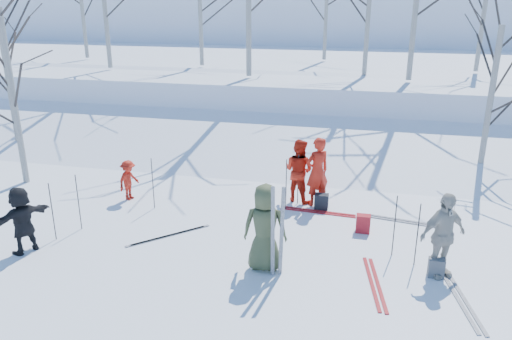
% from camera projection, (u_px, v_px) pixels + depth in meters
% --- Properties ---
extents(ground, '(120.00, 120.00, 0.00)m').
position_uv_depth(ground, '(240.00, 250.00, 10.66)').
color(ground, white).
rests_on(ground, ground).
extents(snow_ramp, '(70.00, 9.49, 4.12)m').
position_uv_depth(snow_ramp, '(293.00, 150.00, 17.05)').
color(snow_ramp, white).
rests_on(snow_ramp, ground).
extents(snow_plateau, '(70.00, 18.00, 2.20)m').
position_uv_depth(snow_plateau, '(324.00, 80.00, 25.96)').
color(snow_plateau, white).
rests_on(snow_plateau, ground).
extents(far_hill, '(90.00, 30.00, 6.00)m').
position_uv_depth(far_hill, '(349.00, 33.00, 44.93)').
color(far_hill, white).
rests_on(far_hill, ground).
extents(skier_olive_center, '(0.92, 0.65, 1.77)m').
position_uv_depth(skier_olive_center, '(265.00, 228.00, 9.66)').
color(skier_olive_center, '#404A2C').
rests_on(skier_olive_center, ground).
extents(skier_red_north, '(0.78, 0.75, 1.80)m').
position_uv_depth(skier_red_north, '(317.00, 172.00, 12.70)').
color(skier_red_north, red).
rests_on(skier_red_north, ground).
extents(skier_redor_behind, '(1.00, 0.90, 1.68)m').
position_uv_depth(skier_redor_behind, '(299.00, 171.00, 12.97)').
color(skier_redor_behind, red).
rests_on(skier_redor_behind, ground).
extents(skier_red_seated, '(0.55, 0.77, 1.08)m').
position_uv_depth(skier_red_seated, '(129.00, 180.00, 13.16)').
color(skier_red_seated, red).
rests_on(skier_red_seated, ground).
extents(skier_cream_east, '(1.06, 0.90, 1.71)m').
position_uv_depth(skier_cream_east, '(443.00, 235.00, 9.43)').
color(skier_cream_east, beige).
rests_on(skier_cream_east, ground).
extents(skier_grey_west, '(0.99, 1.40, 1.46)m').
position_uv_depth(skier_grey_west, '(22.00, 220.00, 10.37)').
color(skier_grey_west, black).
rests_on(skier_grey_west, ground).
extents(dog, '(0.40, 0.67, 0.53)m').
position_uv_depth(dog, '(268.00, 230.00, 10.98)').
color(dog, black).
rests_on(dog, ground).
extents(upright_ski_left, '(0.09, 0.16, 1.90)m').
position_uv_depth(upright_ski_left, '(273.00, 232.00, 9.33)').
color(upright_ski_left, silver).
rests_on(upright_ski_left, ground).
extents(upright_ski_right, '(0.15, 0.23, 1.89)m').
position_uv_depth(upright_ski_right, '(282.00, 232.00, 9.34)').
color(upright_ski_right, silver).
rests_on(upright_ski_right, ground).
extents(ski_pair_a, '(0.90, 1.97, 0.02)m').
position_uv_depth(ski_pair_a, '(463.00, 302.00, 8.83)').
color(ski_pair_a, silver).
rests_on(ski_pair_a, ground).
extents(ski_pair_b, '(0.82, 1.97, 0.02)m').
position_uv_depth(ski_pair_b, '(375.00, 283.00, 9.40)').
color(ski_pair_b, '#A2171B').
rests_on(ski_pair_b, ground).
extents(ski_pair_c, '(2.10, 2.10, 0.02)m').
position_uv_depth(ski_pair_c, '(169.00, 236.00, 11.27)').
color(ski_pair_c, silver).
rests_on(ski_pair_c, ground).
extents(ski_pair_e, '(0.48, 1.93, 0.02)m').
position_uv_depth(ski_pair_e, '(318.00, 212.00, 12.52)').
color(ski_pair_e, '#A2171B').
rests_on(ski_pair_e, ground).
extents(ski_pair_f, '(0.81, 1.96, 0.02)m').
position_uv_depth(ski_pair_f, '(409.00, 222.00, 11.96)').
color(ski_pair_f, silver).
rests_on(ski_pair_f, ground).
extents(ski_pole_a, '(0.02, 0.02, 1.34)m').
position_uv_depth(ski_pole_a, '(78.00, 202.00, 11.40)').
color(ski_pole_a, black).
rests_on(ski_pole_a, ground).
extents(ski_pole_b, '(0.02, 0.02, 1.34)m').
position_uv_depth(ski_pole_b, '(417.00, 235.00, 9.84)').
color(ski_pole_b, black).
rests_on(ski_pole_b, ground).
extents(ski_pole_c, '(0.02, 0.02, 1.34)m').
position_uv_depth(ski_pole_c, '(298.00, 179.00, 12.83)').
color(ski_pole_c, black).
rests_on(ski_pole_c, ground).
extents(ski_pole_d, '(0.02, 0.02, 1.34)m').
position_uv_depth(ski_pole_d, '(395.00, 226.00, 10.22)').
color(ski_pole_d, black).
rests_on(ski_pole_d, ground).
extents(ski_pole_e, '(0.02, 0.02, 1.34)m').
position_uv_depth(ski_pole_e, '(286.00, 185.00, 12.46)').
color(ski_pole_e, black).
rests_on(ski_pole_e, ground).
extents(ski_pole_f, '(0.02, 0.02, 1.34)m').
position_uv_depth(ski_pole_f, '(153.00, 184.00, 12.54)').
color(ski_pole_f, black).
rests_on(ski_pole_f, ground).
extents(ski_pole_g, '(0.02, 0.02, 1.34)m').
position_uv_depth(ski_pole_g, '(52.00, 212.00, 10.90)').
color(ski_pole_g, black).
rests_on(ski_pole_g, ground).
extents(backpack_red, '(0.32, 0.22, 0.42)m').
position_uv_depth(backpack_red, '(363.00, 224.00, 11.40)').
color(backpack_red, '#A71921').
rests_on(backpack_red, ground).
extents(backpack_grey, '(0.30, 0.20, 0.38)m').
position_uv_depth(backpack_grey, '(436.00, 268.00, 9.59)').
color(backpack_grey, '#54585B').
rests_on(backpack_grey, ground).
extents(backpack_dark, '(0.34, 0.24, 0.40)m').
position_uv_depth(backpack_dark, '(321.00, 202.00, 12.65)').
color(backpack_dark, black).
rests_on(backpack_dark, ground).
extents(birch_plateau_c, '(4.19, 4.19, 5.13)m').
position_uv_depth(birch_plateau_c, '(485.00, 6.00, 19.78)').
color(birch_plateau_c, silver).
rests_on(birch_plateau_c, snow_plateau).
extents(birch_plateau_e, '(4.38, 4.38, 5.40)m').
position_uv_depth(birch_plateau_e, '(369.00, 3.00, 18.92)').
color(birch_plateau_e, silver).
rests_on(birch_plateau_e, snow_plateau).
extents(birch_plateau_f, '(3.98, 3.98, 4.83)m').
position_uv_depth(birch_plateau_f, '(200.00, 9.00, 21.64)').
color(birch_plateau_f, silver).
rests_on(birch_plateau_f, snow_plateau).
extents(birch_plateau_g, '(4.37, 4.37, 5.39)m').
position_uv_depth(birch_plateau_g, '(81.00, 1.00, 24.31)').
color(birch_plateau_g, silver).
rests_on(birch_plateau_g, snow_plateau).
extents(birch_plateau_h, '(4.11, 4.11, 5.01)m').
position_uv_depth(birch_plateau_h, '(326.00, 6.00, 23.65)').
color(birch_plateau_h, silver).
rests_on(birch_plateau_h, snow_plateau).
extents(birch_edge_a, '(4.01, 4.01, 4.87)m').
position_uv_depth(birch_edge_a, '(13.00, 99.00, 13.76)').
color(birch_edge_a, silver).
rests_on(birch_edge_a, ground).
extents(birch_edge_d, '(4.53, 4.53, 5.62)m').
position_uv_depth(birch_edge_d, '(7.00, 70.00, 16.67)').
color(birch_edge_d, silver).
rests_on(birch_edge_d, ground).
extents(birch_edge_e, '(3.68, 3.68, 4.41)m').
position_uv_depth(birch_edge_e, '(490.00, 106.00, 14.07)').
color(birch_edge_e, silver).
rests_on(birch_edge_e, ground).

